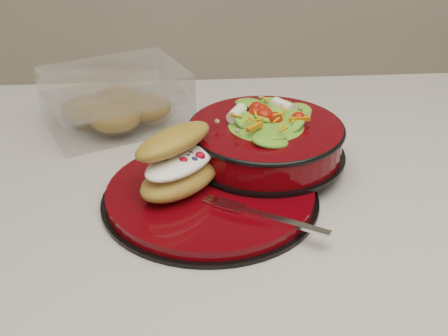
{
  "coord_description": "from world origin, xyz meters",
  "views": [
    {
      "loc": [
        -0.2,
        -0.79,
        1.35
      ],
      "look_at": [
        -0.14,
        -0.06,
        0.94
      ],
      "focal_mm": 50.0,
      "sensor_mm": 36.0,
      "label": 1
    }
  ],
  "objects": [
    {
      "name": "croissant",
      "position": [
        -0.2,
        -0.07,
        0.96
      ],
      "size": [
        0.14,
        0.16,
        0.08
      ],
      "rotation": [
        0.0,
        0.0,
        0.83
      ],
      "color": "#AB7C34",
      "rests_on": "dinner_plate"
    },
    {
      "name": "pastry_box",
      "position": [
        -0.3,
        0.18,
        0.94
      ],
      "size": [
        0.26,
        0.23,
        0.09
      ],
      "rotation": [
        0.0,
        0.0,
        0.41
      ],
      "color": "white",
      "rests_on": "island_counter"
    },
    {
      "name": "salad_bowl",
      "position": [
        -0.08,
        0.01,
        0.96
      ],
      "size": [
        0.23,
        0.23,
        0.1
      ],
      "rotation": [
        0.0,
        0.0,
        0.24
      ],
      "color": "black",
      "rests_on": "dinner_plate"
    },
    {
      "name": "dinner_plate",
      "position": [
        -0.16,
        -0.08,
        0.91
      ],
      "size": [
        0.29,
        0.29,
        0.02
      ],
      "rotation": [
        0.0,
        0.0,
        -0.24
      ],
      "color": "black",
      "rests_on": "island_counter"
    },
    {
      "name": "fork",
      "position": [
        -0.09,
        -0.15,
        0.92
      ],
      "size": [
        0.14,
        0.09,
        0.0
      ],
      "rotation": [
        0.0,
        0.0,
        1.01
      ],
      "color": "silver",
      "rests_on": "dinner_plate"
    }
  ]
}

